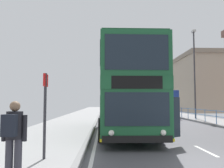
{
  "coord_description": "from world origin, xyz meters",
  "views": [
    {
      "loc": [
        -3.56,
        -6.1,
        1.73
      ],
      "look_at": [
        -3.23,
        5.53,
        2.58
      ],
      "focal_mm": 39.28,
      "sensor_mm": 36.0,
      "label": 1
    }
  ],
  "objects": [
    {
      "name": "pedestrian_with_backpack",
      "position": [
        -5.48,
        -0.84,
        1.07
      ],
      "size": [
        0.54,
        0.53,
        1.61
      ],
      "color": "#383842",
      "rests_on": "ground"
    },
    {
      "name": "background_building_00",
      "position": [
        15.38,
        36.71,
        4.98
      ],
      "size": [
        11.56,
        13.29,
        9.91
      ],
      "color": "gray",
      "rests_on": "ground"
    },
    {
      "name": "street_lamp_far_side",
      "position": [
        5.2,
        17.41,
        5.09
      ],
      "size": [
        0.28,
        0.6,
        8.66
      ],
      "color": "#38383D",
      "rests_on": "ground"
    },
    {
      "name": "background_bus_far_lane",
      "position": [
        2.78,
        23.56,
        1.61
      ],
      "size": [
        2.7,
        9.64,
        2.93
      ],
      "color": "navy",
      "rests_on": "ground"
    },
    {
      "name": "double_decker_bus_main",
      "position": [
        -2.48,
        7.47,
        2.3
      ],
      "size": [
        3.35,
        10.36,
        4.4
      ],
      "color": "#19512D",
      "rests_on": "ground"
    },
    {
      "name": "pedestrian_railing_far_kerb",
      "position": [
        4.45,
        14.37,
        0.81
      ],
      "size": [
        0.05,
        30.0,
        0.99
      ],
      "color": "#386BA8",
      "rests_on": "ground"
    },
    {
      "name": "bus_stop_sign_near",
      "position": [
        -5.26,
        0.92,
        1.64
      ],
      "size": [
        0.08,
        0.44,
        2.41
      ],
      "color": "#2D2D33",
      "rests_on": "ground"
    }
  ]
}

